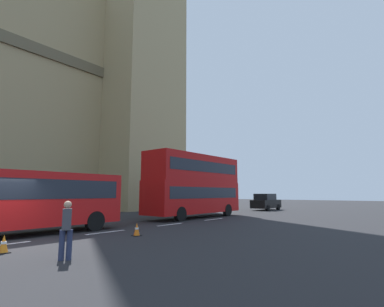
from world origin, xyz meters
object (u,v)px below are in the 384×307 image
at_px(sedan_lead, 266,202).
at_px(traffic_cone_west, 4,244).
at_px(traffic_cone_middle, 137,230).
at_px(double_decker_bus, 195,183).
at_px(pedestrian_by_kerb, 66,228).

distance_m(sedan_lead, traffic_cone_west, 27.90).
relative_size(traffic_cone_west, traffic_cone_middle, 1.00).
xyz_separation_m(double_decker_bus, pedestrian_by_kerb, (-13.67, -6.22, -1.80)).
xyz_separation_m(double_decker_bus, traffic_cone_middle, (-9.27, -4.10, -2.43)).
xyz_separation_m(traffic_cone_west, pedestrian_by_kerb, (0.79, -2.47, 0.63)).
height_order(sedan_lead, traffic_cone_west, sedan_lead).
relative_size(double_decker_bus, traffic_cone_west, 16.02).
height_order(traffic_cone_west, traffic_cone_middle, same).
distance_m(double_decker_bus, pedestrian_by_kerb, 15.13).
bearing_deg(traffic_cone_west, pedestrian_by_kerb, -72.28).
bearing_deg(traffic_cone_middle, sedan_lead, 10.76).
bearing_deg(double_decker_bus, pedestrian_by_kerb, -155.54).
bearing_deg(sedan_lead, traffic_cone_west, -171.95).
distance_m(sedan_lead, pedestrian_by_kerb, 27.57).
distance_m(traffic_cone_west, pedestrian_by_kerb, 2.67).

